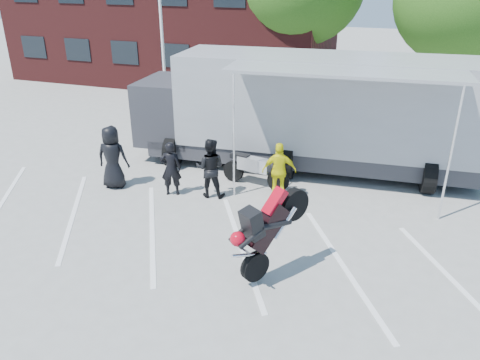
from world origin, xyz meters
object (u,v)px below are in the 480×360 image
Objects in this scene: spectator_leather_b at (171,169)px; spectator_hivis at (279,171)px; transporter_truck at (308,166)px; spectator_leather_c at (210,168)px; stunt_bike_rider at (282,271)px; spectator_leather_a at (112,157)px; parked_motorcycle at (255,186)px.

spectator_hivis is (2.98, 0.85, 0.02)m from spectator_leather_b.
transporter_truck reaches higher than spectator_leather_c.
spectator_leather_c is (-2.91, 2.93, 0.87)m from stunt_bike_rider.
transporter_truck is 6.13m from stunt_bike_rider.
spectator_leather_b is (-4.01, 2.65, 0.81)m from stunt_bike_rider.
spectator_leather_a is 1.09× the size of spectator_leather_c.
parked_motorcycle is 4.45m from stunt_bike_rider.
spectator_leather_b is at bearing -1.49° from spectator_hivis.
transporter_truck is at bearing -135.72° from spectator_leather_c.
spectator_leather_c is (1.10, 0.28, 0.06)m from spectator_leather_b.
parked_motorcycle is 4.34m from spectator_leather_a.
spectator_leather_c is at bearing 173.56° from spectator_leather_b.
stunt_bike_rider is 1.34× the size of spectator_leather_b.
spectator_leather_c is at bearing -0.52° from spectator_hivis.
spectator_leather_a is 1.87m from spectator_leather_b.
parked_motorcycle is 1.72m from spectator_leather_c.
transporter_truck is at bearing -156.24° from spectator_leather_a.
spectator_leather_a is (-5.16, -3.54, 0.95)m from transporter_truck.
spectator_leather_c is (-2.19, -3.16, 0.87)m from transporter_truck.
parked_motorcycle is 1.37× the size of spectator_leather_b.
spectator_leather_a is (-3.97, -1.47, 0.95)m from parked_motorcycle.
transporter_truck is 5.16× the size of parked_motorcycle.
stunt_bike_rider is 1.14× the size of spectator_leather_a.
parked_motorcycle is at bearing -48.10° from spectator_hivis.
spectator_hivis is (1.88, 0.57, -0.05)m from spectator_leather_c.
transporter_truck is at bearing -114.16° from spectator_hivis.
spectator_leather_a reaches higher than transporter_truck.
spectator_leather_b is (1.87, 0.11, -0.14)m from spectator_leather_a.
spectator_leather_b is (-3.29, -3.44, 0.81)m from transporter_truck.
spectator_leather_a is 1.18× the size of spectator_leather_b.
spectator_leather_a is at bearing -6.23° from spectator_hivis.
spectator_leather_b reaches higher than parked_motorcycle.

